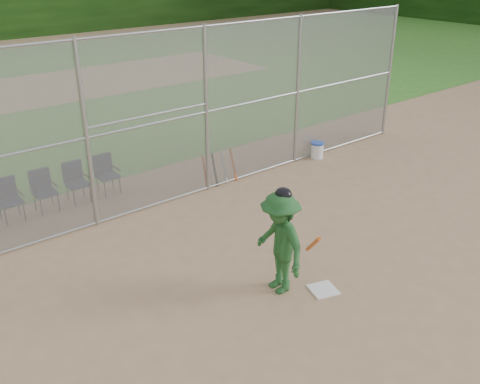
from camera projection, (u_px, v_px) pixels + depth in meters
ground at (330, 296)px, 9.32m from camera, size 100.00×100.00×0.00m
grass_strip at (4, 94)px, 22.04m from camera, size 100.00×100.00×0.00m
dirt_patch_far at (4, 94)px, 22.03m from camera, size 24.00×24.00×0.00m
backstop_fence at (170, 117)px, 11.99m from camera, size 16.09×0.09×4.00m
home_plate at (323, 290)px, 9.47m from camera, size 0.57×0.57×0.02m
batter_at_plate at (280, 242)px, 9.11m from camera, size 1.05×1.36×1.97m
water_cooler at (317, 150)px, 15.32m from camera, size 0.37×0.37×0.47m
spare_bats at (219, 168)px, 13.57m from camera, size 0.96×0.32×0.84m
chair_3 at (10, 201)px, 11.69m from camera, size 0.54×0.52×0.96m
chair_4 at (45, 192)px, 12.13m from camera, size 0.54×0.52×0.96m
chair_5 at (77, 183)px, 12.58m from camera, size 0.54×0.52×0.96m
chair_6 at (108, 175)px, 13.02m from camera, size 0.54×0.52×0.96m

